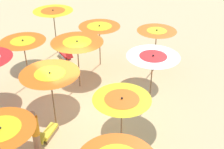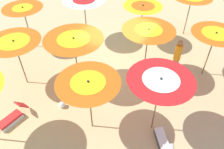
{
  "view_description": "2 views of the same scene",
  "coord_description": "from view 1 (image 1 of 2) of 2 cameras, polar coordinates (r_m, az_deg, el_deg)",
  "views": [
    {
      "loc": [
        4.46,
        8.86,
        7.6
      ],
      "look_at": [
        -1.57,
        0.53,
        1.39
      ],
      "focal_mm": 47.1,
      "sensor_mm": 36.0,
      "label": 1
    },
    {
      "loc": [
        3.93,
        -6.7,
        6.95
      ],
      "look_at": [
        0.74,
        -1.56,
        1.49
      ],
      "focal_mm": 36.25,
      "sensor_mm": 36.0,
      "label": 2
    }
  ],
  "objects": [
    {
      "name": "lounger_0",
      "position": [
        16.38,
        -9.02,
        3.89
      ],
      "size": [
        0.44,
        1.24,
        0.64
      ],
      "rotation": [
        0.0,
        0.0,
        4.64
      ],
      "color": "silver",
      "rests_on": "ground"
    },
    {
      "name": "beach_umbrella_6",
      "position": [
        10.45,
        -11.91,
        -0.5
      ],
      "size": [
        2.1,
        2.1,
        2.45
      ],
      "color": "brown",
      "rests_on": "ground"
    },
    {
      "name": "beach_ball",
      "position": [
        14.84,
        -10.09,
        0.33
      ],
      "size": [
        0.25,
        0.25,
        0.25
      ],
      "primitive_type": "sphere",
      "color": "white",
      "rests_on": "ground"
    },
    {
      "name": "ground",
      "position": [
        12.51,
        -7.32,
        -6.72
      ],
      "size": [
        39.23,
        39.23,
        0.04
      ],
      "primitive_type": "cube",
      "color": "#D1B57F"
    },
    {
      "name": "beach_umbrella_1",
      "position": [
        13.54,
        -16.83,
        5.65
      ],
      "size": [
        2.01,
        2.01,
        2.3
      ],
      "color": "brown",
      "rests_on": "ground"
    },
    {
      "name": "beach_umbrella_0",
      "position": [
        16.28,
        -11.3,
        11.42
      ],
      "size": [
        2.13,
        2.13,
        2.53
      ],
      "color": "brown",
      "rests_on": "ground"
    },
    {
      "name": "beach_umbrella_10",
      "position": [
        9.49,
        1.92,
        -5.47
      ],
      "size": [
        1.92,
        1.92,
        2.16
      ],
      "color": "brown",
      "rests_on": "ground"
    },
    {
      "name": "lounger_1",
      "position": [
        11.24,
        -12.37,
        -11.02
      ],
      "size": [
        1.15,
        0.97,
        0.57
      ],
      "rotation": [
        0.0,
        0.0,
        3.78
      ],
      "color": "olive",
      "rests_on": "ground"
    },
    {
      "name": "beachgoer_0",
      "position": [
        10.24,
        -14.69,
        -10.69
      ],
      "size": [
        0.3,
        0.3,
        1.79
      ],
      "rotation": [
        0.0,
        0.0,
        3.06
      ],
      "color": "#A3704C",
      "rests_on": "ground"
    },
    {
      "name": "beach_umbrella_9",
      "position": [
        11.68,
        7.92,
        2.72
      ],
      "size": [
        2.11,
        2.11,
        2.36
      ],
      "color": "brown",
      "rests_on": "ground"
    },
    {
      "name": "beach_umbrella_8",
      "position": [
        14.35,
        8.64,
        7.81
      ],
      "size": [
        1.91,
        1.91,
        2.23
      ],
      "color": "brown",
      "rests_on": "ground"
    },
    {
      "name": "beach_umbrella_4",
      "position": [
        14.79,
        -2.45,
        8.71
      ],
      "size": [
        2.08,
        2.08,
        2.21
      ],
      "color": "brown",
      "rests_on": "ground"
    },
    {
      "name": "beach_umbrella_5",
      "position": [
        12.87,
        -6.75,
        5.61
      ],
      "size": [
        2.29,
        2.29,
        2.34
      ],
      "color": "brown",
      "rests_on": "ground"
    },
    {
      "name": "beach_umbrella_7",
      "position": [
        8.88,
        -20.66,
        -10.7
      ],
      "size": [
        1.97,
        1.97,
        2.22
      ],
      "color": "brown",
      "rests_on": "ground"
    }
  ]
}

